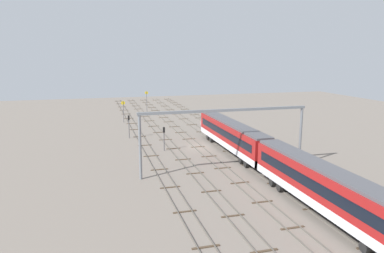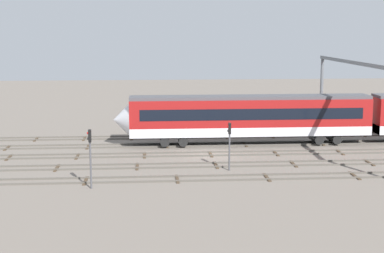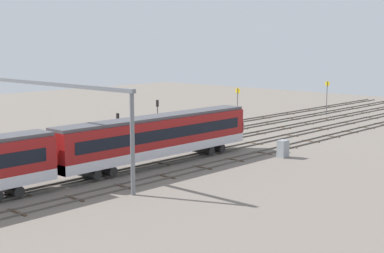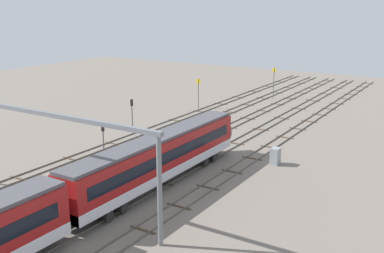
% 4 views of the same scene
% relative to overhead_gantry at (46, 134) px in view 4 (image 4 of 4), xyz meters
% --- Properties ---
extents(ground_plane, '(156.81, 156.81, 0.00)m').
position_rel_overhead_gantry_xyz_m(ground_plane, '(13.67, -0.24, -6.70)').
color(ground_plane, slate).
extents(track_near_foreground, '(140.81, 2.40, 0.16)m').
position_rel_overhead_gantry_xyz_m(track_near_foreground, '(13.67, -8.86, -6.63)').
color(track_near_foreground, '#59544C').
rests_on(track_near_foreground, ground).
extents(track_with_train, '(140.81, 2.40, 0.16)m').
position_rel_overhead_gantry_xyz_m(track_with_train, '(13.67, -4.55, -6.63)').
color(track_with_train, '#59544C').
rests_on(track_with_train, ground).
extents(track_middle, '(140.81, 2.40, 0.16)m').
position_rel_overhead_gantry_xyz_m(track_middle, '(13.67, -0.24, -6.63)').
color(track_middle, '#59544C').
rests_on(track_middle, ground).
extents(track_second_far, '(140.81, 2.40, 0.16)m').
position_rel_overhead_gantry_xyz_m(track_second_far, '(13.67, 4.08, -6.63)').
color(track_second_far, '#59544C').
rests_on(track_second_far, ground).
extents(track_far_background, '(140.81, 2.40, 0.16)m').
position_rel_overhead_gantry_xyz_m(track_far_background, '(13.67, 8.39, -6.63)').
color(track_far_background, '#59544C').
rests_on(track_far_background, ground).
extents(overhead_gantry, '(0.40, 23.27, 8.57)m').
position_rel_overhead_gantry_xyz_m(overhead_gantry, '(0.00, 0.00, 0.00)').
color(overhead_gantry, slate).
rests_on(overhead_gantry, ground).
extents(speed_sign_near_foreground, '(0.14, 0.84, 5.72)m').
position_rel_overhead_gantry_xyz_m(speed_sign_near_foreground, '(54.85, 2.44, -3.11)').
color(speed_sign_near_foreground, '#4C4C51').
rests_on(speed_sign_near_foreground, ground).
extents(speed_sign_mid_trackside, '(0.14, 0.88, 5.00)m').
position_rel_overhead_gantry_xyz_m(speed_sign_mid_trackside, '(40.57, 10.03, -3.48)').
color(speed_sign_mid_trackside, '#4C4C51').
rests_on(speed_sign_mid_trackside, ground).
extents(signal_light_trackside_approach, '(0.31, 0.32, 3.98)m').
position_rel_overhead_gantry_xyz_m(signal_light_trackside_approach, '(12.79, 5.82, -4.07)').
color(signal_light_trackside_approach, '#4C4C51').
rests_on(signal_light_trackside_approach, ground).
extents(signal_light_trackside_departure, '(0.31, 0.32, 4.38)m').
position_rel_overhead_gantry_xyz_m(signal_light_trackside_departure, '(23.59, 10.43, -3.83)').
color(signal_light_trackside_departure, '#4C4C51').
rests_on(signal_light_trackside_departure, ground).
extents(relay_cabinet, '(1.11, 0.89, 1.85)m').
position_rel_overhead_gantry_xyz_m(relay_cabinet, '(20.83, -11.74, -5.78)').
color(relay_cabinet, gray).
rests_on(relay_cabinet, ground).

